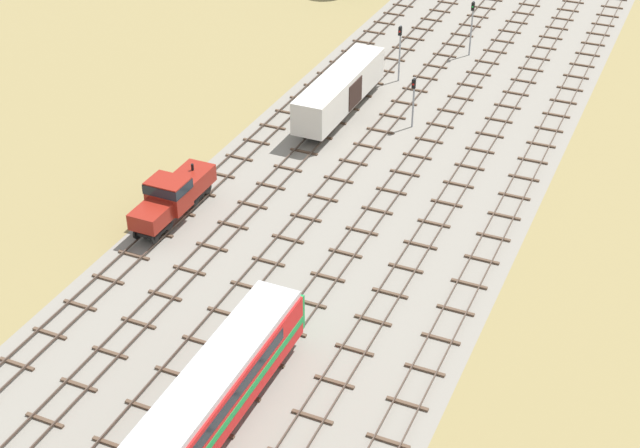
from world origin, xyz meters
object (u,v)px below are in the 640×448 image
(freight_boxcar_left_mid, at_px, (340,90))
(signal_post_mid, at_px, (400,46))
(signal_post_near, at_px, (413,96))
(shunter_loco_far_left_near, at_px, (172,194))
(signal_post_nearest, at_px, (472,21))
(diesel_railcar_centre_nearest, at_px, (191,420))

(freight_boxcar_left_mid, distance_m, signal_post_mid, 9.28)
(signal_post_near, relative_size, signal_post_mid, 0.83)
(shunter_loco_far_left_near, bearing_deg, signal_post_nearest, 74.13)
(signal_post_near, bearing_deg, freight_boxcar_left_mid, -176.56)
(signal_post_near, xyz_separation_m, signal_post_mid, (-4.31, 8.58, 0.52))
(signal_post_nearest, height_order, signal_post_mid, signal_post_nearest)
(diesel_railcar_centre_nearest, relative_size, shunter_loco_far_left_near, 2.42)
(signal_post_nearest, distance_m, signal_post_mid, 9.72)
(signal_post_nearest, bearing_deg, freight_boxcar_left_mid, -110.08)
(diesel_railcar_centre_nearest, height_order, signal_post_nearest, signal_post_nearest)
(signal_post_mid, bearing_deg, freight_boxcar_left_mid, -103.48)
(freight_boxcar_left_mid, bearing_deg, diesel_railcar_centre_nearest, -77.66)
(diesel_railcar_centre_nearest, bearing_deg, signal_post_near, 93.10)
(shunter_loco_far_left_near, distance_m, signal_post_near, 23.30)
(diesel_railcar_centre_nearest, height_order, signal_post_near, signal_post_near)
(signal_post_nearest, bearing_deg, shunter_loco_far_left_near, -105.87)
(signal_post_nearest, distance_m, signal_post_near, 17.30)
(diesel_railcar_centre_nearest, xyz_separation_m, shunter_loco_far_left_near, (-12.94, 19.15, -0.59))
(shunter_loco_far_left_near, height_order, freight_boxcar_left_mid, freight_boxcar_left_mid)
(signal_post_near, bearing_deg, signal_post_nearest, 90.00)
(signal_post_mid, bearing_deg, diesel_railcar_centre_nearest, -82.38)
(diesel_railcar_centre_nearest, distance_m, freight_boxcar_left_mid, 40.33)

